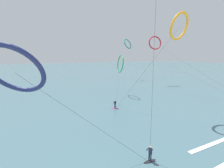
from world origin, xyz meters
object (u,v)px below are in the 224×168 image
at_px(kite_navy, 14,70).
at_px(kite_teal, 128,44).
at_px(surfer_magenta, 115,105).
at_px(kite_crimson, 155,43).
at_px(surfer_charcoal, 150,155).
at_px(kite_emerald, 120,64).
at_px(kite_amber, 179,26).

xyz_separation_m(kite_navy, kite_teal, (33.79, 42.48, 5.85)).
height_order(surfer_magenta, kite_crimson, kite_crimson).
distance_m(surfer_charcoal, kite_crimson, 43.98).
bearing_deg(kite_teal, kite_crimson, -102.35).
distance_m(kite_navy, kite_teal, 54.60).
xyz_separation_m(surfer_charcoal, kite_emerald, (8.21, 23.68, 7.41)).
distance_m(surfer_charcoal, kite_navy, 14.45).
relative_size(surfer_charcoal, kite_navy, 0.12).
bearing_deg(surfer_charcoal, kite_emerald, -18.38).
xyz_separation_m(surfer_charcoal, kite_teal, (22.66, 46.30, 14.23)).
bearing_deg(kite_amber, surfer_magenta, -57.50).
bearing_deg(surfer_magenta, kite_crimson, -72.08).
bearing_deg(kite_amber, kite_teal, -119.79).
distance_m(surfer_charcoal, kite_teal, 53.47).
xyz_separation_m(kite_teal, kite_emerald, (-14.45, -22.62, -6.82)).
xyz_separation_m(surfer_magenta, kite_amber, (7.29, -7.43, 13.88)).
bearing_deg(kite_teal, surfer_magenta, -148.19).
bearing_deg(kite_amber, kite_navy, -2.34).
bearing_deg(kite_crimson, kite_teal, 112.92).
height_order(kite_emerald, kite_amber, kite_amber).
xyz_separation_m(kite_amber, kite_crimson, (15.81, 25.31, -0.10)).
xyz_separation_m(kite_teal, kite_crimson, (3.30, -13.58, -0.45)).
height_order(surfer_charcoal, kite_crimson, kite_crimson).
bearing_deg(kite_emerald, kite_amber, 15.49).
relative_size(surfer_magenta, kite_navy, 0.12).
xyz_separation_m(surfer_charcoal, surfer_magenta, (2.85, 14.84, 0.00)).
bearing_deg(kite_amber, surfer_charcoal, 24.22).
bearing_deg(kite_amber, kite_emerald, -95.16).
relative_size(surfer_charcoal, kite_crimson, 0.05).
relative_size(kite_navy, kite_amber, 0.84).
height_order(kite_amber, kite_crimson, kite_crimson).
bearing_deg(kite_teal, kite_emerald, -148.57).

